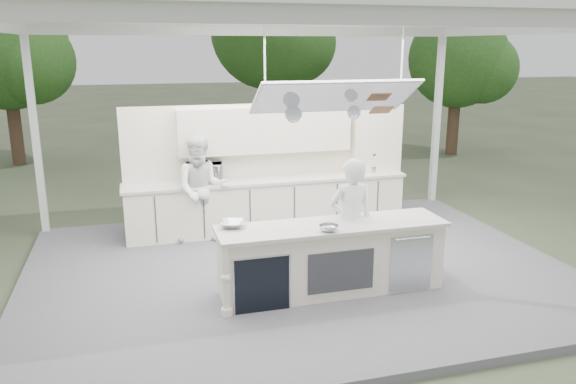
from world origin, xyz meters
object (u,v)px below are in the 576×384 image
object	(u,v)px
sous_chef	(202,189)
back_counter	(268,204)
demo_island	(330,258)
head_chef	(351,222)

from	to	relation	value
sous_chef	back_counter	bearing A→B (deg)	22.33
demo_island	sous_chef	xyz separation A→B (m)	(-1.40, 2.46, 0.44)
demo_island	head_chef	xyz separation A→B (m)	(0.36, 0.21, 0.42)
demo_island	head_chef	size ratio (longest dim) A/B	1.74
back_counter	sous_chef	distance (m)	1.34
head_chef	sous_chef	bearing A→B (deg)	-53.18
demo_island	head_chef	world-z (taller)	head_chef
sous_chef	head_chef	bearing A→B (deg)	-45.62
back_counter	demo_island	bearing A→B (deg)	-86.37
demo_island	back_counter	xyz separation A→B (m)	(-0.18, 2.81, 0.00)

